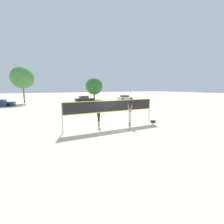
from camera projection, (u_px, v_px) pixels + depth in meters
name	position (u px, v px, depth m)	size (l,w,h in m)	color
ground_plane	(112.00, 126.00, 13.70)	(200.00, 200.00, 0.00)	beige
volleyball_net	(112.00, 107.00, 13.42)	(8.76, 0.10, 2.38)	beige
player_spiker	(130.00, 115.00, 13.29)	(0.28, 0.69, 2.00)	tan
player_blocker	(99.00, 115.00, 13.70)	(0.28, 0.68, 1.99)	#8C664C
volleyball	(130.00, 128.00, 12.59)	(0.23, 0.23, 0.23)	silver
gear_bag	(153.00, 121.00, 15.11)	(0.38, 0.32, 0.23)	#2D2D33
parked_car_near	(84.00, 99.00, 36.64)	(4.58, 1.99, 1.51)	#232328
parked_car_mid	(1.00, 103.00, 28.16)	(4.59, 2.33, 1.26)	navy
parked_car_far	(125.00, 98.00, 42.42)	(4.32, 1.94, 1.38)	silver
tree_left_cluster	(22.00, 78.00, 33.29)	(4.88, 4.88, 8.13)	brown
tree_right_cluster	(94.00, 86.00, 44.54)	(4.99, 4.99, 6.39)	brown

